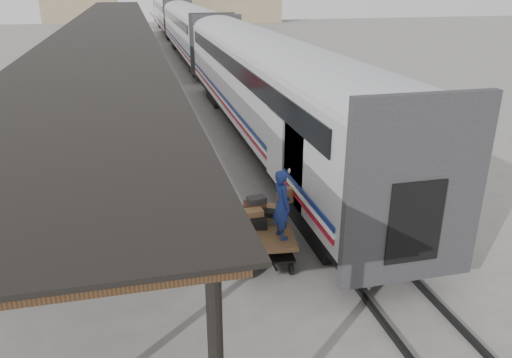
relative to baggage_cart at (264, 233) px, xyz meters
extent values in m
plane|color=slate|center=(-0.80, 1.18, -0.65)|extent=(160.00, 160.00, 0.00)
cube|color=silver|center=(2.40, 9.18, 1.95)|extent=(3.00, 24.00, 2.90)
cube|color=#28282B|center=(2.40, -2.72, 1.95)|extent=(3.04, 0.22, 3.50)
cube|color=black|center=(0.88, 9.18, 2.85)|extent=(0.04, 22.08, 0.65)
cube|color=black|center=(2.40, 9.18, 0.25)|extent=(2.55, 23.04, 0.50)
cube|color=silver|center=(2.40, 35.18, 1.95)|extent=(3.00, 24.00, 2.90)
cube|color=#28282B|center=(2.40, 23.28, 1.95)|extent=(3.04, 0.22, 3.50)
cube|color=black|center=(0.88, 35.18, 2.85)|extent=(0.04, 22.08, 0.65)
cube|color=black|center=(2.40, 35.18, 0.25)|extent=(2.55, 23.04, 0.50)
cube|color=silver|center=(2.40, 61.18, 1.95)|extent=(3.00, 24.00, 2.90)
cube|color=#28282B|center=(2.40, 49.28, 1.95)|extent=(3.04, 0.22, 3.50)
cube|color=black|center=(0.88, 61.18, 2.85)|extent=(0.04, 22.08, 0.65)
cube|color=black|center=(2.40, 61.18, 0.25)|extent=(2.55, 23.04, 0.50)
cube|color=black|center=(1.15, 0.68, 1.50)|extent=(0.50, 1.70, 2.00)
imported|color=silver|center=(1.15, 0.68, 1.36)|extent=(0.72, 0.89, 1.72)
cube|color=olive|center=(0.75, 0.53, 0.75)|extent=(0.57, 0.25, 0.42)
cube|color=#422B19|center=(-4.20, 25.18, 3.35)|extent=(4.60, 64.00, 0.18)
cube|color=black|center=(-4.20, 25.18, 3.47)|extent=(4.90, 64.30, 0.06)
cylinder|color=black|center=(-6.25, 25.18, 1.35)|extent=(0.20, 0.20, 4.00)
cylinder|color=black|center=(-6.25, 56.18, 1.35)|extent=(0.20, 0.20, 4.00)
cylinder|color=black|center=(-2.15, 25.18, 1.35)|extent=(0.20, 0.20, 4.00)
cylinder|color=black|center=(-2.15, 56.18, 1.35)|extent=(0.20, 0.20, 4.00)
cube|color=black|center=(1.68, 35.18, -0.59)|extent=(0.10, 150.00, 0.12)
cube|color=black|center=(3.12, 35.18, -0.59)|extent=(0.10, 150.00, 0.12)
cube|color=tan|center=(-10.80, 83.18, 2.35)|extent=(12.00, 8.00, 6.00)
cube|color=brown|center=(0.00, 0.00, 0.15)|extent=(1.48, 2.51, 0.12)
cube|color=black|center=(0.00, 0.00, -0.20)|extent=(1.37, 2.40, 0.06)
cylinder|color=black|center=(-0.59, -0.90, -0.45)|extent=(0.12, 0.41, 0.40)
cylinder|color=black|center=(0.40, -0.99, -0.45)|extent=(0.12, 0.41, 0.40)
cylinder|color=black|center=(-0.40, 0.99, -0.45)|extent=(0.12, 0.41, 0.40)
cylinder|color=black|center=(0.59, 0.90, -0.45)|extent=(0.12, 0.41, 0.40)
cube|color=#323335|center=(-0.18, 0.56, 0.33)|extent=(0.77, 0.58, 0.24)
cube|color=olive|center=(0.34, 0.63, 0.32)|extent=(0.69, 0.58, 0.22)
cube|color=black|center=(-0.27, 0.03, 0.34)|extent=(0.75, 0.60, 0.27)
cube|color=#4A4B2D|center=(0.25, 0.11, 0.31)|extent=(0.62, 0.51, 0.19)
cube|color=#552F22|center=(-0.13, 0.48, 0.54)|extent=(0.64, 0.52, 0.21)
cube|color=olive|center=(-0.25, 0.12, 0.54)|extent=(0.46, 0.34, 0.18)
cube|color=#323335|center=(-0.08, 0.50, 0.71)|extent=(0.49, 0.39, 0.16)
cube|color=black|center=(0.26, 0.11, 0.47)|extent=(0.51, 0.45, 0.15)
cube|color=maroon|center=(-3.14, 21.42, -0.13)|extent=(1.29, 1.62, 0.85)
cube|color=maroon|center=(-3.00, 21.78, 0.43)|extent=(0.95, 0.81, 0.33)
cylinder|color=black|center=(-3.67, 21.07, -0.48)|extent=(0.23, 0.36, 0.34)
cylinder|color=black|center=(-2.97, 20.81, -0.48)|extent=(0.23, 0.36, 0.34)
cylinder|color=black|center=(-3.31, 22.04, -0.48)|extent=(0.23, 0.36, 0.34)
cylinder|color=black|center=(-2.60, 21.77, -0.48)|extent=(0.23, 0.36, 0.34)
imported|color=navy|center=(0.25, -0.65, 1.07)|extent=(0.50, 0.68, 1.71)
imported|color=black|center=(-3.05, 12.36, 0.26)|extent=(1.13, 0.63, 1.82)
camera|label=1|loc=(-2.84, -10.85, 5.94)|focal=35.00mm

